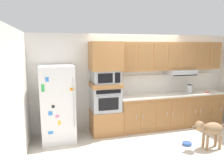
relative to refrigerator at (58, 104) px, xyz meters
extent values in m
plane|color=beige|center=(2.07, -0.68, -0.88)|extent=(9.60, 9.60, 0.00)
cube|color=silver|center=(2.07, 0.43, 0.37)|extent=(6.20, 0.12, 2.50)
cube|color=silver|center=(-0.73, -0.68, 0.37)|extent=(0.12, 7.10, 2.50)
cube|color=white|center=(0.00, 0.00, 0.00)|extent=(0.76, 0.70, 1.76)
cylinder|color=silver|center=(0.33, -0.37, 0.10)|extent=(0.02, 0.02, 1.10)
cube|color=#337FDB|center=(-0.21, -0.35, 0.63)|extent=(0.07, 0.01, 0.10)
cube|color=black|center=(-0.11, -0.35, 0.04)|extent=(0.06, 0.01, 0.06)
cube|color=#337FDB|center=(-0.19, -0.35, -0.55)|extent=(0.11, 0.01, 0.06)
cube|color=gold|center=(0.00, -0.35, -0.34)|extent=(0.06, 0.01, 0.10)
cube|color=pink|center=(-0.03, -0.35, -0.19)|extent=(0.07, 0.01, 0.06)
cube|color=green|center=(-0.30, -0.35, 0.45)|extent=(0.06, 0.01, 0.16)
cube|color=#337FDB|center=(-0.17, -0.35, -0.11)|extent=(0.08, 0.01, 0.09)
cube|color=orange|center=(0.30, -0.35, 0.39)|extent=(0.10, 0.01, 0.07)
cube|color=#A8703D|center=(1.15, 0.07, -0.58)|extent=(0.74, 0.62, 0.60)
cube|color=#A8AAAF|center=(1.15, 0.07, 0.02)|extent=(0.70, 0.58, 0.60)
cube|color=black|center=(1.15, -0.23, -0.04)|extent=(0.49, 0.01, 0.30)
cube|color=black|center=(1.15, -0.23, 0.26)|extent=(0.59, 0.01, 0.09)
cylinder|color=#A8AAAF|center=(1.15, -0.25, 0.15)|extent=(0.56, 0.02, 0.02)
cube|color=#A8703D|center=(1.15, 0.07, 0.37)|extent=(0.74, 0.62, 0.10)
cube|color=#A8AAAF|center=(1.15, 0.07, 0.58)|extent=(0.64, 0.53, 0.32)
cube|color=black|center=(1.08, -0.20, 0.58)|extent=(0.35, 0.01, 0.22)
cube|color=black|center=(1.38, -0.20, 0.58)|extent=(0.13, 0.01, 0.24)
cube|color=#A8703D|center=(1.15, 0.07, 1.08)|extent=(0.74, 0.62, 0.68)
cube|color=#A8703D|center=(3.01, 0.07, -0.44)|extent=(2.96, 0.60, 0.88)
cube|color=#9A6738|center=(1.74, -0.24, -0.42)|extent=(0.36, 0.01, 0.70)
cylinder|color=#BCBCC1|center=(1.86, -0.25, -0.42)|extent=(0.01, 0.01, 0.12)
cube|color=#9A6738|center=(2.16, -0.24, -0.42)|extent=(0.36, 0.01, 0.70)
cylinder|color=#BCBCC1|center=(2.03, -0.25, -0.42)|extent=(0.01, 0.01, 0.12)
cube|color=#9A6738|center=(2.58, -0.24, -0.42)|extent=(0.36, 0.01, 0.70)
cylinder|color=#BCBCC1|center=(2.71, -0.25, -0.42)|extent=(0.01, 0.01, 0.12)
cube|color=#9A6738|center=(3.01, -0.24, -0.42)|extent=(0.36, 0.01, 0.70)
cylinder|color=#BCBCC1|center=(2.88, -0.25, -0.42)|extent=(0.01, 0.01, 0.12)
cube|color=#9A6738|center=(3.43, -0.24, -0.42)|extent=(0.36, 0.01, 0.70)
cylinder|color=#BCBCC1|center=(3.56, -0.25, -0.42)|extent=(0.01, 0.01, 0.12)
cube|color=#9A6738|center=(3.85, -0.24, -0.42)|extent=(0.36, 0.01, 0.70)
cylinder|color=#BCBCC1|center=(3.73, -0.25, -0.42)|extent=(0.01, 0.01, 0.12)
cube|color=#9A6738|center=(4.28, -0.24, -0.42)|extent=(0.36, 0.01, 0.70)
cylinder|color=#BCBCC1|center=(4.40, -0.25, -0.42)|extent=(0.01, 0.01, 0.12)
cube|color=silver|center=(3.01, 0.07, 0.02)|extent=(3.00, 0.64, 0.04)
cube|color=silver|center=(3.01, 0.36, 0.29)|extent=(3.00, 0.02, 0.50)
cube|color=#A8703D|center=(3.01, 0.20, 1.05)|extent=(2.96, 0.34, 0.74)
cube|color=#A8AAAF|center=(3.28, 0.13, 0.61)|extent=(0.76, 0.48, 0.14)
cube|color=black|center=(3.28, -0.09, 0.55)|extent=(0.72, 0.04, 0.02)
cube|color=#9A6738|center=(1.74, 0.02, 1.05)|extent=(0.36, 0.01, 0.63)
cube|color=#9A6738|center=(2.16, 0.02, 1.05)|extent=(0.36, 0.01, 0.63)
cube|color=#9A6738|center=(2.58, 0.02, 1.05)|extent=(0.36, 0.01, 0.63)
cube|color=#9A6738|center=(3.01, 0.02, 1.05)|extent=(0.36, 0.01, 0.63)
cube|color=#9A6738|center=(3.43, 0.02, 1.05)|extent=(0.36, 0.01, 0.63)
cube|color=#9A6738|center=(3.85, 0.02, 1.05)|extent=(0.36, 0.01, 0.63)
cube|color=#9A6738|center=(4.28, 0.02, 1.05)|extent=(0.36, 0.01, 0.63)
cylinder|color=red|center=(3.99, -0.13, 0.05)|extent=(0.10, 0.08, 0.03)
cylinder|color=silver|center=(4.06, -0.04, 0.05)|extent=(0.10, 0.08, 0.01)
cylinder|color=#A8AAAF|center=(3.51, 0.02, 0.15)|extent=(0.17, 0.17, 0.22)
cylinder|color=black|center=(3.51, 0.02, 0.27)|extent=(0.10, 0.10, 0.02)
ellipsoid|color=#997551|center=(3.17, -1.35, -0.43)|extent=(0.45, 0.31, 0.27)
sphere|color=#997551|center=(2.86, -1.32, -0.36)|extent=(0.22, 0.22, 0.22)
ellipsoid|color=brown|center=(2.75, -1.30, -0.38)|extent=(0.13, 0.09, 0.08)
cone|color=#997551|center=(2.87, -1.39, -0.26)|extent=(0.06, 0.06, 0.07)
cone|color=#997551|center=(2.88, -1.24, -0.26)|extent=(0.06, 0.06, 0.07)
cylinder|color=#997551|center=(3.01, -1.41, -0.72)|extent=(0.06, 0.06, 0.32)
cylinder|color=#997551|center=(3.03, -1.26, -0.72)|extent=(0.06, 0.06, 0.32)
cylinder|color=#997551|center=(3.31, -1.44, -0.72)|extent=(0.06, 0.06, 0.32)
cylinder|color=#997551|center=(3.32, -1.29, -0.72)|extent=(0.06, 0.06, 0.32)
cylinder|color=#3359A5|center=(2.75, -1.08, -0.85)|extent=(0.20, 0.20, 0.06)
cylinder|color=brown|center=(2.75, -1.08, -0.84)|extent=(0.15, 0.15, 0.03)
camera|label=1|loc=(-0.07, -4.91, 1.31)|focal=33.95mm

